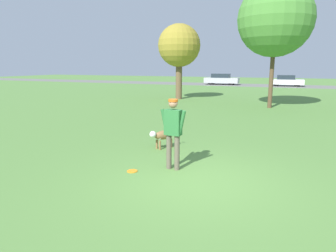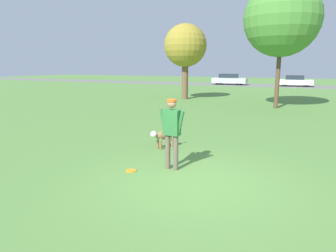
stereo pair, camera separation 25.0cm
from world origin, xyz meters
name	(u,v)px [view 1 (the left image)]	position (x,y,z in m)	size (l,w,h in m)	color
ground_plane	(197,182)	(0.00, 0.00, 0.00)	(120.00, 120.00, 0.00)	#56843D
far_road_strip	(279,86)	(0.00, 34.19, 0.01)	(120.00, 6.00, 0.01)	slate
person	(173,128)	(-0.81, 0.57, 1.04)	(0.68, 0.25, 1.75)	#665B4C
dog	(163,136)	(-1.81, 2.22, 0.41)	(0.65, 1.04, 0.60)	olive
frisbee	(132,171)	(-1.66, 0.02, 0.01)	(0.26, 0.26, 0.02)	orange
tree_mid_center	(275,19)	(0.52, 13.09, 5.15)	(4.32, 4.32, 7.32)	brown
tree_far_left	(179,46)	(-6.33, 15.51, 3.95)	(3.16, 3.16, 5.58)	brown
parked_car_silver	(221,79)	(-7.25, 34.01, 0.71)	(4.52, 1.90, 1.45)	#B7B7BC
parked_car_white	(286,81)	(0.88, 34.00, 0.67)	(4.01, 1.89, 1.36)	white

